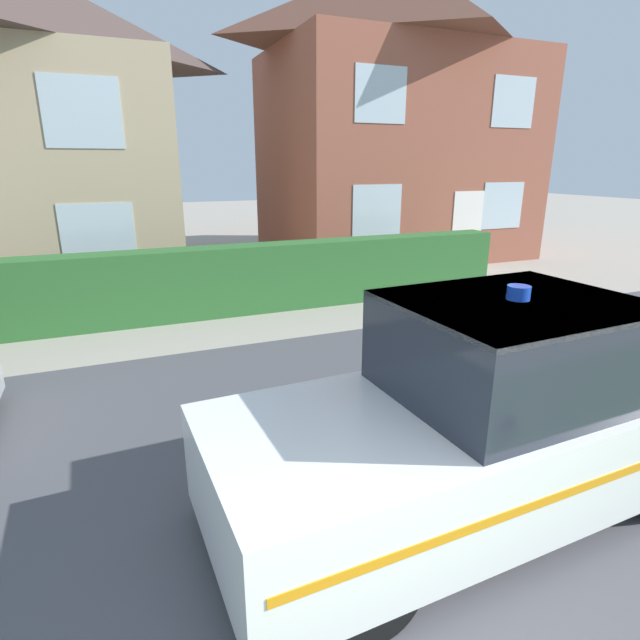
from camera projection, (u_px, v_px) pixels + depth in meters
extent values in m
cube|color=#4C4C51|center=(270.00, 450.00, 5.13)|extent=(28.00, 6.28, 0.01)
cube|color=#2D662D|center=(257.00, 278.00, 9.86)|extent=(10.90, 0.64, 1.32)
cylinder|color=black|center=(285.00, 463.00, 4.38)|extent=(0.59, 0.22, 0.58)
cylinder|color=black|center=(375.00, 594.00, 3.04)|extent=(0.59, 0.22, 0.58)
cylinder|color=black|center=(515.00, 404.00, 5.46)|extent=(0.59, 0.22, 0.58)
cube|color=white|center=(468.00, 443.00, 4.16)|extent=(4.41, 1.90, 0.83)
cube|color=#232833|center=(512.00, 346.00, 4.07)|extent=(1.97, 1.64, 0.79)
cube|color=white|center=(517.00, 302.00, 3.96)|extent=(1.97, 1.64, 0.04)
cube|color=orange|center=(409.00, 394.00, 4.91)|extent=(4.13, 0.16, 0.07)
cube|color=orange|center=(556.00, 498.00, 3.39)|extent=(4.13, 0.16, 0.07)
cylinder|color=blue|center=(519.00, 293.00, 3.93)|extent=(0.18, 0.18, 0.11)
cube|color=silver|center=(99.00, 236.00, 10.11)|extent=(1.40, 0.02, 1.30)
cube|color=silver|center=(82.00, 112.00, 9.42)|extent=(1.40, 0.02, 1.30)
cube|color=#93513D|center=(394.00, 158.00, 15.57)|extent=(7.45, 5.41, 5.97)
pyramid|color=brown|center=(401.00, 5.00, 14.32)|extent=(7.83, 5.68, 2.44)
cube|color=white|center=(467.00, 229.00, 14.07)|extent=(1.00, 0.02, 2.10)
cube|color=silver|center=(377.00, 211.00, 12.82)|extent=(1.40, 0.02, 1.30)
cube|color=silver|center=(503.00, 206.00, 14.32)|extent=(1.40, 0.02, 1.30)
cube|color=silver|center=(381.00, 94.00, 12.00)|extent=(1.40, 0.02, 1.30)
cube|color=silver|center=(514.00, 102.00, 13.50)|extent=(1.40, 0.02, 1.30)
cube|color=black|center=(93.00, 299.00, 9.10)|extent=(0.81, 0.80, 0.92)
cube|color=black|center=(89.00, 272.00, 8.95)|extent=(0.85, 0.84, 0.10)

